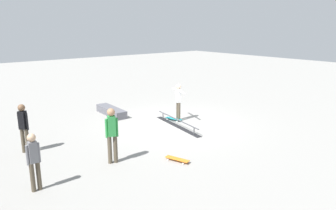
{
  "coord_description": "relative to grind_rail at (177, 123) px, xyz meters",
  "views": [
    {
      "loc": [
        -9.97,
        8.33,
        4.07
      ],
      "look_at": [
        -0.37,
        0.64,
        1.0
      ],
      "focal_mm": 33.68,
      "sensor_mm": 36.0,
      "label": 1
    }
  ],
  "objects": [
    {
      "name": "skateboard_main",
      "position": [
        0.75,
        -0.43,
        -0.06
      ],
      "size": [
        0.82,
        0.4,
        0.09
      ],
      "rotation": [
        0.0,
        0.0,
        0.24
      ],
      "color": "teal",
      "rests_on": "ground_plane"
    },
    {
      "name": "loose_skateboard_orange",
      "position": [
        -2.7,
        2.3,
        -0.06
      ],
      "size": [
        0.82,
        0.45,
        0.09
      ],
      "rotation": [
        0.0,
        0.0,
        0.33
      ],
      "color": "orange",
      "rests_on": "ground_plane"
    },
    {
      "name": "grind_rail",
      "position": [
        0.0,
        0.0,
        0.0
      ],
      "size": [
        3.2,
        0.7,
        0.32
      ],
      "rotation": [
        0.0,
        0.0,
        -0.14
      ],
      "color": "black",
      "rests_on": "ground_plane"
    },
    {
      "name": "bystander_green_shirt",
      "position": [
        -1.54,
        3.9,
        0.84
      ],
      "size": [
        0.27,
        0.39,
        1.73
      ],
      "rotation": [
        0.0,
        0.0,
        4.37
      ],
      "color": "brown",
      "rests_on": "ground_plane"
    },
    {
      "name": "bystander_black_shirt",
      "position": [
        0.98,
        5.75,
        0.8
      ],
      "size": [
        0.34,
        0.29,
        1.65
      ],
      "rotation": [
        0.0,
        0.0,
        3.81
      ],
      "color": "brown",
      "rests_on": "ground_plane"
    },
    {
      "name": "bystander_grey_shirt",
      "position": [
        -1.82,
        6.25,
        0.73
      ],
      "size": [
        0.21,
        0.34,
        1.53
      ],
      "rotation": [
        0.0,
        0.0,
        1.58
      ],
      "color": "brown",
      "rests_on": "ground_plane"
    },
    {
      "name": "ground_plane",
      "position": [
        0.37,
        -0.14,
        -0.14
      ],
      "size": [
        60.0,
        60.0,
        0.0
      ],
      "primitive_type": "plane",
      "color": "gray"
    },
    {
      "name": "skate_ledge",
      "position": [
        3.3,
        1.3,
        0.04
      ],
      "size": [
        2.12,
        0.6,
        0.35
      ],
      "primitive_type": "cube",
      "rotation": [
        0.0,
        0.0,
        -0.03
      ],
      "color": "#595960",
      "rests_on": "ground_plane"
    },
    {
      "name": "skater_main",
      "position": [
        0.62,
        -0.59,
        0.82
      ],
      "size": [
        1.29,
        0.47,
        1.65
      ],
      "rotation": [
        0.0,
        0.0,
        2.84
      ],
      "color": "brown",
      "rests_on": "ground_plane"
    }
  ]
}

